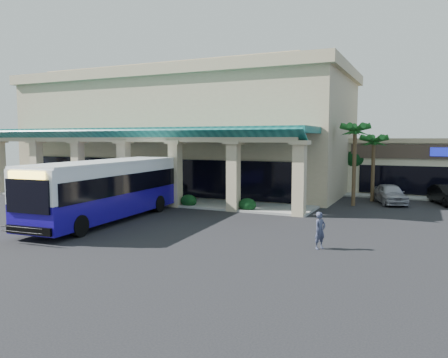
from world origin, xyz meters
The scene contains 11 objects.
ground centered at (0.00, 0.00, 0.00)m, with size 110.00×110.00×0.00m, color black.
main_building centered at (-8.00, 16.00, 5.67)m, with size 30.80×14.80×11.35m, color tan, non-canonical shape.
arcade centered at (-8.00, 6.80, 2.85)m, with size 30.00×6.20×5.70m, color #0D504D, non-canonical shape.
palm_0 centered at (8.50, 11.00, 3.30)m, with size 2.40×2.40×6.60m, color #15511A, non-canonical shape.
palm_1 centered at (9.50, 14.00, 2.90)m, with size 2.40×2.40×5.80m, color #15511A, non-canonical shape.
palm_2 centered at (-22.50, 6.50, 3.10)m, with size 2.40×2.40×6.20m, color #15511A, non-canonical shape.
broadleaf_tree centered at (7.50, 19.00, 2.41)m, with size 2.60×2.60×4.81m, color black, non-canonical shape.
transit_bus centered at (-3.97, -1.00, 1.78)m, with size 2.97×12.76×3.56m, color #180A8A, non-canonical shape.
pedestrian centered at (8.99, -2.47, 0.82)m, with size 0.60×0.39×1.64m, color #353A54.
car_silver centered at (10.85, 13.18, 0.75)m, with size 1.78×4.41×1.50m, color #9F9EA8.
car_white centered at (14.79, 14.32, 0.72)m, with size 1.53×4.40×1.45m, color black.
Camera 1 is at (13.03, -21.49, 4.86)m, focal length 35.00 mm.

